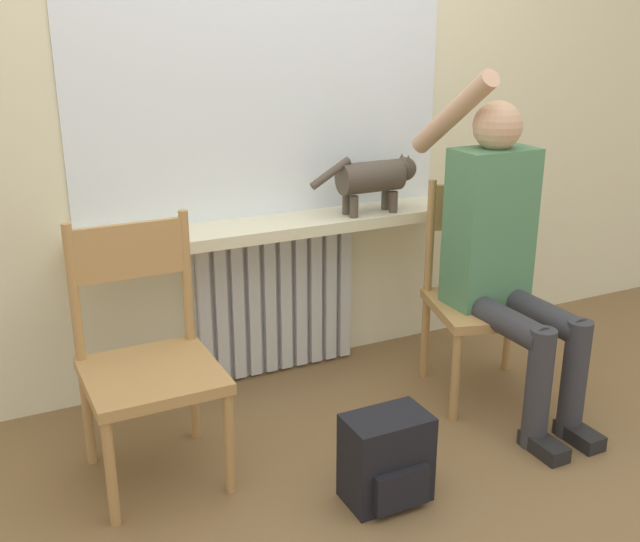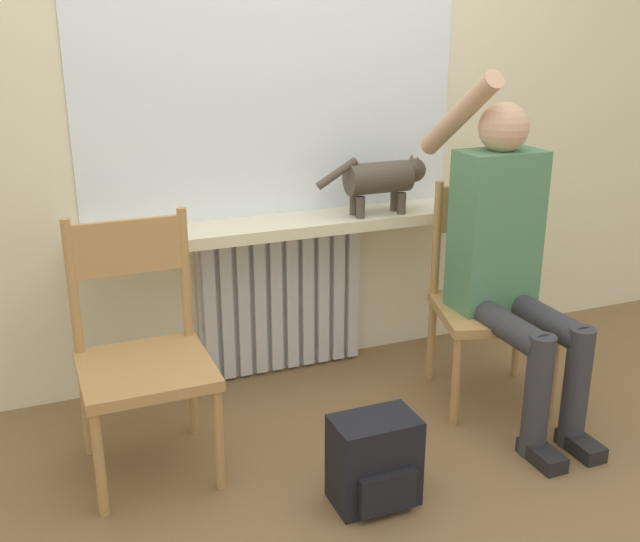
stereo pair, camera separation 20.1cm
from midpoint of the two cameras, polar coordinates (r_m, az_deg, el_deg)
ground_plane at (r=2.70m, az=7.96°, el=-17.37°), size 12.00×12.00×0.00m
wall_with_window at (r=3.30m, az=-1.91°, el=14.76°), size 7.00×0.06×2.70m
radiator at (r=3.45m, az=-1.28°, el=-2.17°), size 0.77×0.08×0.70m
windowsill at (r=3.25m, az=-0.76°, el=3.44°), size 1.77×0.28×0.05m
window_glass at (r=3.28m, az=-1.67°, el=12.72°), size 1.70×0.01×0.98m
chair_left at (r=2.72m, az=-11.34°, el=-6.03°), size 0.46×0.46×0.93m
chair_right at (r=3.27m, az=14.53°, el=-1.90°), size 0.56×0.56×0.93m
person at (r=3.11m, az=15.97°, el=1.39°), size 0.36×1.01×1.40m
cat at (r=3.34m, az=6.59°, el=7.03°), size 0.53×0.14×0.27m
backpack at (r=2.63m, az=6.45°, el=-14.28°), size 0.29×0.21×0.32m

